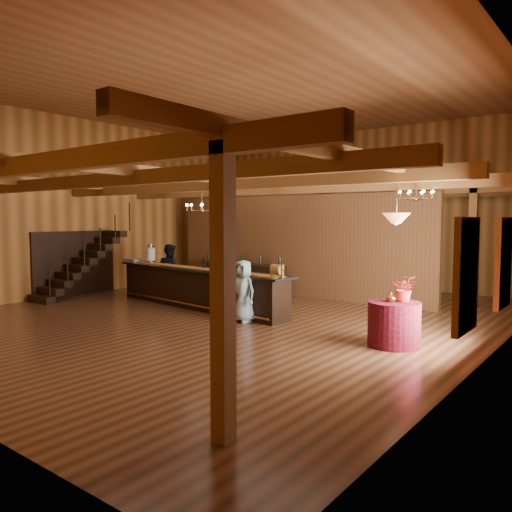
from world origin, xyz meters
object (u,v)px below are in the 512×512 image
Objects in this scene: round_table at (394,324)px; bartender at (226,275)px; chandelier_left at (202,207)px; guest at (243,291)px; raffle_drum at (277,270)px; chandelier_right at (416,195)px; beverage_dispenser at (151,253)px; tasting_bar at (197,288)px; floor_plant at (408,284)px; pendant_lamp at (396,218)px; backbar_shelf at (242,278)px; staff_second at (170,271)px.

round_table is 5.70m from bartender.
chandelier_left is 2.70m from guest.
raffle_drum is 0.43× the size of chandelier_right.
round_table is (8.03, -1.00, -0.93)m from beverage_dispenser.
tasting_bar is at bearing 172.23° from raffle_drum.
chandelier_left reaches higher than raffle_drum.
chandelier_left is 0.48× the size of bartender.
bartender is at bearing -170.48° from chandelier_right.
floor_plant reaches higher than round_table.
guest is (2.17, -0.72, 0.18)m from tasting_bar.
chandelier_right is at bearing 20.67° from chandelier_left.
chandelier_left is (0.38, -0.21, 2.15)m from tasting_bar.
round_table is 1.98m from pendant_lamp.
chandelier_left and pendant_lamp have the same top height.
guest is (2.94, -3.56, 0.25)m from backbar_shelf.
round_table is (2.89, -0.29, -0.81)m from raffle_drum.
tasting_bar is 2.29m from guest.
backbar_shelf is (-3.66, 3.24, -0.76)m from raffle_drum.
chandelier_right is (-0.48, 2.33, 2.52)m from round_table.
bartender reaches higher than floor_plant.
staff_second is (-2.13, 0.84, -1.87)m from chandelier_left.
chandelier_left reaches higher than tasting_bar.
chandelier_left is 5.90m from floor_plant.
bartender is at bearing 155.02° from raffle_drum.
raffle_drum is 0.21× the size of staff_second.
bartender is at bearing 94.44° from chandelier_left.
backbar_shelf is at bearing 168.83° from chandelier_right.
backbar_shelf is 2.45m from staff_second.
raffle_drum is 4.95m from backbar_shelf.
beverage_dispenser is 0.42× the size of guest.
chandelier_right is 0.89× the size of pendant_lamp.
chandelier_left reaches higher than guest.
beverage_dispenser is 7.47m from floor_plant.
raffle_drum is at bearing -7.92° from beverage_dispenser.
staff_second reaches higher than floor_plant.
tasting_bar is 6.05m from chandelier_right.
chandelier_right is 7.43m from staff_second.
floor_plant is at bearing -147.44° from staff_second.
staff_second is at bearing -2.56° from bartender.
pendant_lamp is 3.99m from guest.
raffle_drum is at bearing 175.32° from staff_second.
pendant_lamp reaches higher than floor_plant.
backbar_shelf is at bearing 151.69° from pendant_lamp.
guest is at bearing -179.51° from pendant_lamp.
chandelier_right is at bearing -164.00° from staff_second.
guest is at bearing -118.74° from floor_plant.
bartender is (-5.00, -0.84, -2.10)m from chandelier_right.
round_table is 1.22× the size of chandelier_left.
chandelier_left is at bearing -21.50° from tasting_bar.
backbar_shelf is 7.69m from pendant_lamp.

